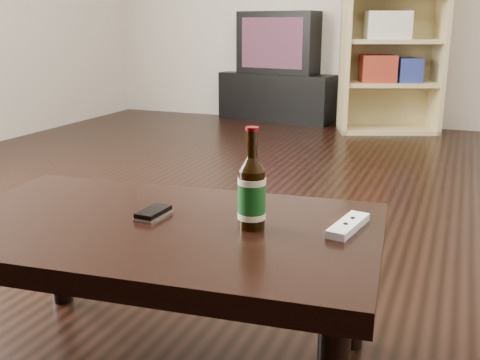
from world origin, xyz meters
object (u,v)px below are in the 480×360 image
at_px(beer_bottle, 252,193).
at_px(bookshelf, 391,37).
at_px(tv, 283,42).
at_px(phone, 153,213).
at_px(remote, 348,225).
at_px(coffee_table, 159,243).
at_px(tv_stand, 282,96).

bearing_deg(beer_bottle, bookshelf, 92.32).
distance_m(tv, phone, 4.04).
distance_m(phone, remote, 0.49).
relative_size(bookshelf, beer_bottle, 6.03).
relative_size(phone, remote, 0.61).
xyz_separation_m(coffee_table, remote, (0.44, 0.13, 0.06)).
relative_size(tv_stand, phone, 10.07).
height_order(tv_stand, beer_bottle, beer_bottle).
height_order(tv, bookshelf, bookshelf).
relative_size(tv, phone, 7.43).
bearing_deg(coffee_table, tv_stand, 103.17).
bearing_deg(coffee_table, bookshelf, 88.75).
distance_m(tv_stand, beer_bottle, 4.09).
height_order(tv_stand, remote, tv_stand).
xyz_separation_m(tv, beer_bottle, (1.15, -3.91, -0.22)).
distance_m(beer_bottle, phone, 0.27).
xyz_separation_m(beer_bottle, phone, (-0.26, -0.01, -0.08)).
bearing_deg(tv, tv_stand, 90.00).
relative_size(tv, bookshelf, 0.54).
bearing_deg(bookshelf, tv_stand, 143.08).
height_order(phone, remote, remote).
bearing_deg(tv_stand, remote, -61.38).
xyz_separation_m(tv_stand, phone, (0.89, -3.93, 0.20)).
bearing_deg(phone, beer_bottle, 5.94).
bearing_deg(coffee_table, remote, 15.74).
height_order(tv_stand, phone, tv_stand).
height_order(tv, beer_bottle, tv).
bearing_deg(beer_bottle, tv_stand, 106.43).
height_order(tv_stand, tv, tv).
bearing_deg(beer_bottle, phone, -176.85).
height_order(bookshelf, beer_bottle, bookshelf).
height_order(tv, phone, tv).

